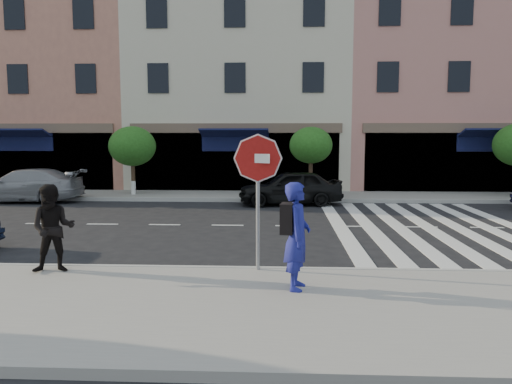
# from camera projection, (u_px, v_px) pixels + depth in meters

# --- Properties ---
(ground) EXTENTS (120.00, 120.00, 0.00)m
(ground) POSITION_uv_depth(u_px,v_px,m) (210.00, 256.00, 11.70)
(ground) COLOR black
(ground) RESTS_ON ground
(sidewalk_near) EXTENTS (60.00, 4.50, 0.15)m
(sidewalk_near) POSITION_uv_depth(u_px,v_px,m) (177.00, 308.00, 7.97)
(sidewalk_near) COLOR gray
(sidewalk_near) RESTS_ON ground
(sidewalk_far) EXTENTS (60.00, 3.00, 0.15)m
(sidewalk_far) POSITION_uv_depth(u_px,v_px,m) (244.00, 196.00, 22.61)
(sidewalk_far) COLOR gray
(sidewalk_far) RESTS_ON ground
(building_west_mid) EXTENTS (10.00, 9.00, 14.00)m
(building_west_mid) POSITION_uv_depth(u_px,v_px,m) (58.00, 61.00, 28.29)
(building_west_mid) COLOR tan
(building_west_mid) RESTS_ON ground
(building_centre) EXTENTS (11.00, 9.00, 11.00)m
(building_centre) POSITION_uv_depth(u_px,v_px,m) (242.00, 87.00, 27.96)
(building_centre) COLOR beige
(building_centre) RESTS_ON ground
(building_east_mid) EXTENTS (13.00, 9.00, 13.00)m
(building_east_mid) POSITION_uv_depth(u_px,v_px,m) (461.00, 67.00, 27.28)
(building_east_mid) COLOR tan
(building_east_mid) RESTS_ON ground
(street_tree_wb) EXTENTS (2.10, 2.10, 3.06)m
(street_tree_wb) POSITION_uv_depth(u_px,v_px,m) (132.00, 146.00, 22.39)
(street_tree_wb) COLOR #473323
(street_tree_wb) RESTS_ON sidewalk_far
(street_tree_c) EXTENTS (1.90, 1.90, 3.04)m
(street_tree_c) POSITION_uv_depth(u_px,v_px,m) (311.00, 146.00, 22.00)
(street_tree_c) COLOR #473323
(street_tree_c) RESTS_ON sidewalk_far
(stop_sign) EXTENTS (0.89, 0.39, 2.71)m
(stop_sign) POSITION_uv_depth(u_px,v_px,m) (258.00, 172.00, 9.75)
(stop_sign) COLOR gray
(stop_sign) RESTS_ON sidewalk_near
(photographer) EXTENTS (0.54, 0.74, 1.88)m
(photographer) POSITION_uv_depth(u_px,v_px,m) (297.00, 236.00, 8.64)
(photographer) COLOR navy
(photographer) RESTS_ON sidewalk_near
(walker) EXTENTS (0.98, 0.84, 1.73)m
(walker) POSITION_uv_depth(u_px,v_px,m) (53.00, 228.00, 9.73)
(walker) COLOR black
(walker) RESTS_ON sidewalk_near
(car_far_left) EXTENTS (4.90, 2.11, 1.40)m
(car_far_left) POSITION_uv_depth(u_px,v_px,m) (24.00, 185.00, 21.09)
(car_far_left) COLOR gray
(car_far_left) RESTS_ON ground
(car_far_mid) EXTENTS (4.34, 2.20, 1.42)m
(car_far_mid) POSITION_uv_depth(u_px,v_px,m) (290.00, 187.00, 20.20)
(car_far_mid) COLOR black
(car_far_mid) RESTS_ON ground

